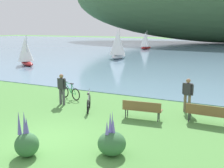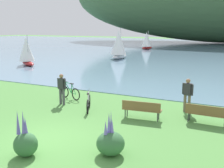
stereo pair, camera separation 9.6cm
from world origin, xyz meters
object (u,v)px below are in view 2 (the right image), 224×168
park_bench_further_along (207,113)px  sailboat_toward_hillside (119,44)px  sailboat_nearest_to_shore (27,51)px  person_at_shoreline (188,93)px  person_on_the_grass (62,87)px  bicycle_leaning_near_bench (88,103)px  bicycle_beside_path (70,92)px  park_bench_near_camera (142,108)px  sailboat_mid_bay (147,41)px

park_bench_further_along → sailboat_toward_hillside: (-13.87, 20.57, 1.41)m
sailboat_nearest_to_shore → person_at_shoreline: bearing=-25.7°
person_on_the_grass → sailboat_nearest_to_shore: sailboat_nearest_to_shore is taller
bicycle_leaning_near_bench → bicycle_beside_path: size_ratio=0.94×
sailboat_nearest_to_shore → sailboat_toward_hillside: 11.82m
sailboat_nearest_to_shore → sailboat_toward_hillside: size_ratio=0.82×
park_bench_near_camera → sailboat_toward_hillside: 23.97m
park_bench_near_camera → sailboat_mid_bay: bearing=109.1°
park_bench_near_camera → person_on_the_grass: bearing=175.3°
park_bench_near_camera → person_at_shoreline: person_at_shoreline is taller
park_bench_near_camera → person_on_the_grass: person_on_the_grass is taller
park_bench_further_along → sailboat_mid_bay: 40.64m
sailboat_nearest_to_shore → park_bench_further_along: bearing=-27.7°
park_bench_further_along → sailboat_nearest_to_shore: sailboat_nearest_to_shore is taller
bicycle_beside_path → sailboat_mid_bay: (-8.04, 36.38, 1.25)m
park_bench_further_along → person_on_the_grass: 7.60m
bicycle_beside_path → person_at_shoreline: 6.80m
park_bench_further_along → sailboat_nearest_to_shore: 22.98m
bicycle_beside_path → person_at_shoreline: size_ratio=1.00×
sailboat_toward_hillside → person_at_shoreline: bearing=-56.4°
park_bench_further_along → bicycle_beside_path: bearing=172.9°
person_at_shoreline → bicycle_leaning_near_bench: bearing=-156.2°
sailboat_nearest_to_shore → sailboat_mid_bay: size_ratio=0.96×
park_bench_further_along → person_on_the_grass: size_ratio=1.06×
park_bench_near_camera → bicycle_beside_path: bearing=162.4°
bicycle_leaning_near_bench → bicycle_beside_path: same height
person_at_shoreline → sailboat_mid_bay: size_ratio=0.50×
bicycle_beside_path → person_on_the_grass: size_ratio=1.00×
person_at_shoreline → person_on_the_grass: bearing=-165.5°
bicycle_beside_path → bicycle_leaning_near_bench: bearing=-35.2°
person_on_the_grass → bicycle_beside_path: bearing=104.5°
bicycle_leaning_near_bench → sailboat_mid_bay: (-10.26, 37.95, 1.25)m
bicycle_leaning_near_bench → bicycle_beside_path: bearing=144.8°
park_bench_further_along → sailboat_nearest_to_shore: size_ratio=0.55×
bicycle_beside_path → sailboat_mid_bay: size_ratio=0.50×
sailboat_nearest_to_shore → sailboat_toward_hillside: bearing=56.9°
park_bench_further_along → sailboat_toward_hillside: sailboat_toward_hillside is taller
park_bench_near_camera → person_at_shoreline: size_ratio=1.08×
bicycle_leaning_near_bench → person_at_shoreline: bearing=23.8°
park_bench_further_along → sailboat_toward_hillside: bearing=124.0°
bicycle_leaning_near_bench → sailboat_toward_hillside: sailboat_toward_hillside is taller
person_on_the_grass → sailboat_mid_bay: (-8.36, 37.61, 0.67)m
bicycle_leaning_near_bench → person_on_the_grass: bearing=169.9°
bicycle_leaning_near_bench → person_on_the_grass: size_ratio=0.94×
bicycle_leaning_near_bench → sailboat_nearest_to_shore: 18.50m
person_on_the_grass → sailboat_mid_bay: sailboat_mid_bay is taller
park_bench_further_along → person_on_the_grass: bearing=-178.1°
person_on_the_grass → bicycle_leaning_near_bench: bearing=-10.1°
person_at_shoreline → sailboat_nearest_to_shore: size_ratio=0.52×
person_on_the_grass → sailboat_toward_hillside: (-6.29, 20.81, 0.95)m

